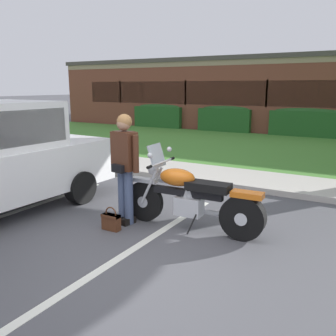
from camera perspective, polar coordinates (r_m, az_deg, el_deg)
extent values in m
plane|color=#4C4C51|center=(4.86, -5.03, -13.15)|extent=(140.00, 140.00, 0.00)
cube|color=#B7B2A8|center=(7.85, 10.06, -2.73)|extent=(60.00, 0.20, 0.12)
cube|color=#B7B2A8|center=(8.63, 12.00, -1.54)|extent=(60.00, 1.50, 0.08)
cube|color=#478433|center=(12.83, 18.18, 2.63)|extent=(60.00, 7.33, 0.06)
cube|color=silver|center=(6.80, -23.29, -6.49)|extent=(0.15, 4.40, 0.01)
cube|color=silver|center=(5.06, -4.73, -12.00)|extent=(0.15, 4.40, 0.01)
cylinder|color=black|center=(5.86, -3.70, -5.17)|extent=(0.64, 0.13, 0.64)
cylinder|color=silver|center=(5.86, -3.70, -5.17)|extent=(0.18, 0.13, 0.18)
cylinder|color=black|center=(5.25, 11.52, -7.55)|extent=(0.65, 0.21, 0.64)
cylinder|color=silver|center=(5.25, 11.52, -7.55)|extent=(0.19, 0.21, 0.18)
cube|color=silver|center=(5.77, -3.75, -1.86)|extent=(0.45, 0.16, 0.06)
cube|color=orange|center=(5.13, 12.23, -4.05)|extent=(0.45, 0.22, 0.08)
cylinder|color=silver|center=(5.65, -2.98, -2.90)|extent=(0.31, 0.06, 0.58)
cylinder|color=silver|center=(5.78, -2.18, -2.52)|extent=(0.31, 0.06, 0.58)
sphere|color=silver|center=(5.64, -2.29, -0.22)|extent=(0.17, 0.17, 0.17)
cylinder|color=silver|center=(5.54, -1.04, 0.85)|extent=(0.06, 0.72, 0.03)
cylinder|color=black|center=(5.24, -2.93, 0.14)|extent=(0.05, 0.10, 0.04)
cylinder|color=black|center=(5.86, 0.65, 1.48)|extent=(0.05, 0.10, 0.04)
sphere|color=silver|center=(5.27, -2.81, 1.98)|extent=(0.08, 0.08, 0.08)
sphere|color=silver|center=(5.78, 0.21, 2.95)|extent=(0.08, 0.08, 0.08)
cube|color=#B2BCC6|center=(5.56, -1.77, 1.93)|extent=(0.15, 0.37, 0.35)
cube|color=black|center=(5.45, 3.03, -3.89)|extent=(1.10, 0.14, 0.10)
ellipsoid|color=orange|center=(5.47, 1.43, -1.44)|extent=(0.57, 0.34, 0.26)
cube|color=black|center=(5.29, 6.29, -2.88)|extent=(0.65, 0.31, 0.12)
cube|color=silver|center=(5.50, 3.29, -5.92)|extent=(0.41, 0.26, 0.28)
cylinder|color=silver|center=(5.47, 2.98, -4.28)|extent=(0.18, 0.13, 0.21)
cylinder|color=silver|center=(5.44, 3.64, -4.38)|extent=(0.18, 0.13, 0.21)
cylinder|color=silver|center=(5.53, 7.40, -7.03)|extent=(0.60, 0.10, 0.08)
cylinder|color=silver|center=(5.47, 9.38, -7.32)|extent=(0.60, 0.10, 0.08)
cylinder|color=black|center=(5.39, 3.72, -8.71)|extent=(0.12, 0.12, 0.30)
cube|color=black|center=(5.82, -6.18, -8.16)|extent=(0.15, 0.26, 0.10)
cube|color=black|center=(5.92, -7.13, -7.84)|extent=(0.15, 0.26, 0.10)
cylinder|color=#47567A|center=(5.71, -6.12, -4.54)|extent=(0.14, 0.14, 0.86)
cylinder|color=#47567A|center=(5.81, -7.09, -4.27)|extent=(0.14, 0.14, 0.86)
cube|color=#4C2819|center=(5.59, -6.80, 2.67)|extent=(0.41, 0.28, 0.58)
cube|color=#4C2819|center=(5.55, -6.87, 5.41)|extent=(0.33, 0.25, 0.06)
sphere|color=#A87A5B|center=(5.54, -6.91, 6.85)|extent=(0.21, 0.21, 0.21)
sphere|color=olive|center=(5.55, -6.80, 7.17)|extent=(0.23, 0.23, 0.23)
cube|color=black|center=(5.56, -7.70, -0.06)|extent=(0.23, 0.14, 0.12)
cylinder|color=#4C2819|center=(5.43, -5.04, 2.19)|extent=(0.09, 0.09, 0.56)
cylinder|color=#4C2819|center=(5.77, -8.44, 2.72)|extent=(0.09, 0.09, 0.56)
cube|color=#562D19|center=(5.60, -8.82, -8.31)|extent=(0.28, 0.12, 0.24)
cube|color=#562D19|center=(5.57, -8.89, -7.37)|extent=(0.28, 0.13, 0.04)
torus|color=#562D19|center=(5.56, -8.87, -6.96)|extent=(0.20, 0.02, 0.20)
cube|color=black|center=(7.15, -21.10, 6.42)|extent=(1.57, 0.31, 0.51)
cube|color=black|center=(8.14, -13.14, 0.16)|extent=(1.90, 0.19, 0.20)
cylinder|color=black|center=(8.26, -22.07, -0.98)|extent=(0.27, 0.61, 0.60)
cylinder|color=black|center=(6.92, -13.45, -2.90)|extent=(0.27, 0.61, 0.60)
cube|color=#235623|center=(19.15, -1.17, 7.90)|extent=(2.65, 0.90, 1.10)
ellipsoid|color=#235623|center=(19.11, -1.18, 9.55)|extent=(2.52, 0.84, 0.28)
cube|color=#235623|center=(17.57, 9.01, 7.33)|extent=(2.51, 0.90, 1.10)
ellipsoid|color=#235623|center=(17.53, 9.08, 9.12)|extent=(2.38, 0.84, 0.28)
cube|color=#235623|center=(16.63, 20.72, 6.39)|extent=(2.96, 0.90, 1.10)
ellipsoid|color=#235623|center=(16.59, 20.87, 8.28)|extent=(2.81, 0.84, 0.28)
cube|color=brown|center=(22.42, 19.00, 10.71)|extent=(23.30, 11.58, 3.28)
cube|color=#998466|center=(16.85, 15.38, 15.73)|extent=(23.30, 0.10, 0.24)
cube|color=#4C4742|center=(22.45, 19.33, 15.14)|extent=(23.53, 11.69, 0.20)
cube|color=#1E282D|center=(16.81, 15.10, 11.12)|extent=(19.80, 0.06, 1.10)
cube|color=brown|center=(20.36, -7.41, 11.61)|extent=(0.08, 0.04, 1.20)
cube|color=brown|center=(18.24, 2.76, 11.60)|extent=(0.08, 0.04, 1.20)
cube|color=brown|center=(16.80, 15.09, 11.12)|extent=(0.08, 0.04, 1.20)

